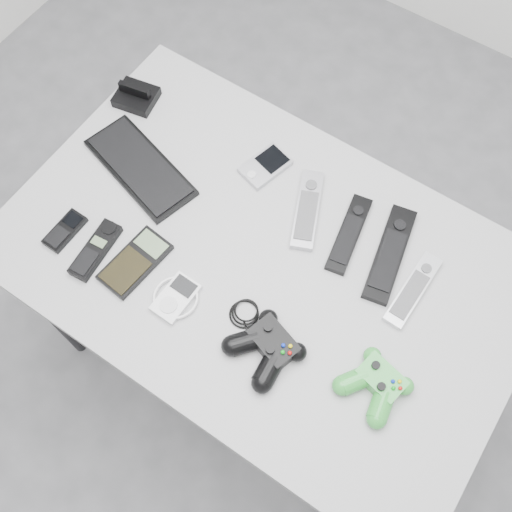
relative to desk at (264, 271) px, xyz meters
The scene contains 15 objects.
floor 0.71m from the desk, 60.94° to the right, with size 3.50×3.50×0.00m, color slate.
desk is the anchor object (origin of this frame).
pda_keyboard 0.38m from the desk, behind, with size 0.29×0.12×0.02m, color black.
dock_bracket 0.55m from the desk, 159.49° to the left, with size 0.10×0.09×0.05m, color black.
pda 0.25m from the desk, 122.78° to the left, with size 0.07×0.11×0.02m, color #A3A3AA.
remote_silver_a 0.18m from the desk, 84.28° to the left, with size 0.05×0.20×0.02m, color #A3A3AA.
remote_black_a 0.21m from the desk, 50.97° to the left, with size 0.05×0.20×0.02m, color black.
remote_black_b 0.29m from the desk, 35.74° to the left, with size 0.06×0.24×0.02m, color black.
remote_silver_b 0.34m from the desk, 20.52° to the left, with size 0.04×0.19×0.02m, color silver.
mobile_phone 0.46m from the desk, 154.83° to the right, with size 0.05×0.10×0.02m, color black.
cordless_handset 0.38m from the desk, 149.04° to the right, with size 0.05×0.15×0.02m, color black.
calculator 0.29m from the desk, 144.30° to the right, with size 0.08×0.16×0.02m, color black.
mp3_player 0.22m from the desk, 119.89° to the right, with size 0.10×0.11×0.02m, color silver.
controller_black 0.22m from the desk, 54.48° to the right, with size 0.24×0.15×0.05m, color black, non-canonical shape.
controller_green 0.37m from the desk, 17.82° to the right, with size 0.13×0.14×0.04m, color #258925, non-canonical shape.
Camera 1 is at (0.25, -0.40, 1.98)m, focal length 42.00 mm.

